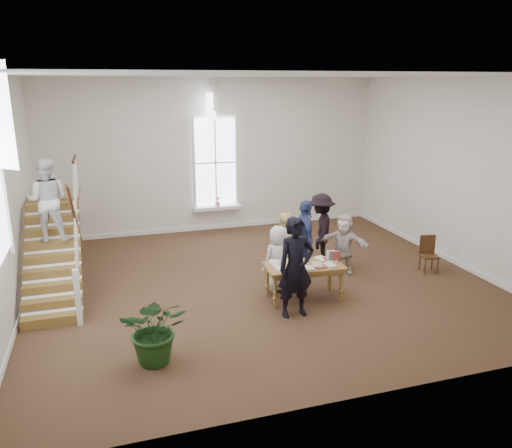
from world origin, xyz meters
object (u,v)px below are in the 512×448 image
object	(u,v)px
floor_plant	(156,329)
side_chair	(428,252)
elderly_woman	(278,258)
woman_cluster_c	(343,243)
person_yellow	(283,247)
woman_cluster_a	(305,237)
police_officer	(296,268)
woman_cluster_b	(321,229)
library_table	(304,269)

from	to	relation	value
floor_plant	side_chair	xyz separation A→B (m)	(6.64, 2.15, -0.11)
elderly_woman	floor_plant	distance (m)	3.58
elderly_woman	woman_cluster_c	bearing A→B (deg)	-175.41
elderly_woman	side_chair	size ratio (longest dim) A/B	1.66
woman_cluster_c	side_chair	world-z (taller)	woman_cluster_c
person_yellow	woman_cluster_a	world-z (taller)	woman_cluster_a
woman_cluster_a	woman_cluster_c	xyz separation A→B (m)	(0.90, -0.20, -0.18)
police_officer	elderly_woman	xyz separation A→B (m)	(0.10, 1.25, -0.26)
person_yellow	woman_cluster_b	world-z (taller)	woman_cluster_b
library_table	person_yellow	size ratio (longest dim) A/B	1.04
person_yellow	woman_cluster_a	bearing A→B (deg)	-171.79
police_officer	woman_cluster_b	world-z (taller)	police_officer
police_officer	floor_plant	xyz separation A→B (m)	(-2.75, -0.91, -0.40)
woman_cluster_b	floor_plant	xyz separation A→B (m)	(-4.38, -3.37, -0.31)
library_table	side_chair	xyz separation A→B (m)	(3.44, 0.59, -0.19)
elderly_woman	woman_cluster_b	world-z (taller)	woman_cluster_b
police_officer	side_chair	world-z (taller)	police_officer
floor_plant	woman_cluster_c	bearing A→B (deg)	30.13
woman_cluster_b	woman_cluster_c	world-z (taller)	woman_cluster_b
woman_cluster_a	side_chair	bearing A→B (deg)	-97.23
person_yellow	woman_cluster_a	distance (m)	0.69
person_yellow	floor_plant	world-z (taller)	person_yellow
person_yellow	woman_cluster_c	distance (m)	1.53
woman_cluster_c	elderly_woman	bearing A→B (deg)	-118.85
library_table	woman_cluster_b	size ratio (longest dim) A/B	0.93
woman_cluster_c	floor_plant	size ratio (longest dim) A/B	1.21
police_officer	woman_cluster_a	size ratio (longest dim) A/B	1.11
woman_cluster_a	woman_cluster_b	size ratio (longest dim) A/B	0.99
woman_cluster_a	floor_plant	xyz separation A→B (m)	(-3.78, -2.92, -0.30)
police_officer	person_yellow	distance (m)	1.80
woman_cluster_b	library_table	bearing A→B (deg)	-5.89
elderly_woman	woman_cluster_b	xyz separation A→B (m)	(1.53, 1.21, 0.17)
library_table	police_officer	xyz separation A→B (m)	(-0.45, -0.65, 0.31)
person_yellow	woman_cluster_b	size ratio (longest dim) A/B	0.89
library_table	woman_cluster_c	distance (m)	1.88
person_yellow	side_chair	size ratio (longest dim) A/B	1.83
person_yellow	woman_cluster_a	size ratio (longest dim) A/B	0.90
elderly_woman	floor_plant	bearing A→B (deg)	24.78
person_yellow	police_officer	bearing A→B (deg)	63.09
woman_cluster_a	woman_cluster_c	distance (m)	0.94
floor_plant	person_yellow	bearing A→B (deg)	40.16
woman_cluster_c	floor_plant	xyz separation A→B (m)	(-4.68, -2.72, -0.12)
library_table	side_chair	size ratio (longest dim) A/B	1.90
library_table	person_yellow	distance (m)	1.11
woman_cluster_a	woman_cluster_c	bearing A→B (deg)	-94.73
floor_plant	woman_cluster_a	bearing A→B (deg)	37.65
person_yellow	woman_cluster_a	xyz separation A→B (m)	(0.63, 0.26, 0.09)
woman_cluster_c	floor_plant	bearing A→B (deg)	-105.67
floor_plant	side_chair	bearing A→B (deg)	17.92
library_table	elderly_woman	distance (m)	0.69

